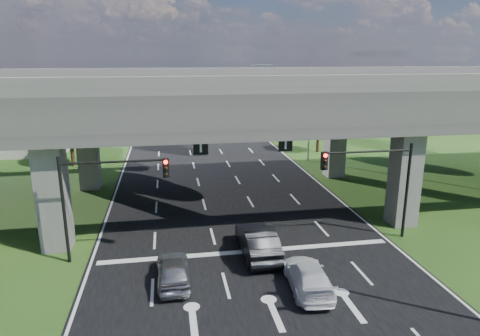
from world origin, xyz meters
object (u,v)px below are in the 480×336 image
object	(u,v)px
signal_right	(376,175)
streetlight_beyond	(270,93)
streetlight_far	(306,107)
car_silver	(173,270)
car_dark	(257,241)
car_white	(308,276)
signal_left	(104,188)

from	to	relation	value
signal_right	streetlight_beyond	bearing A→B (deg)	86.39
streetlight_far	car_silver	distance (m)	27.85
car_dark	car_white	size ratio (longest dim) A/B	1.12
signal_right	car_dark	world-z (taller)	signal_right
signal_left	streetlight_beyond	size ratio (longest dim) A/B	0.60
signal_right	car_silver	size ratio (longest dim) A/B	1.46
car_silver	car_dark	bearing A→B (deg)	-156.02
signal_left	car_white	bearing A→B (deg)	-26.41
signal_left	streetlight_far	world-z (taller)	streetlight_far
signal_left	streetlight_beyond	distance (m)	40.30
car_dark	streetlight_beyond	bearing A→B (deg)	-104.95
signal_right	streetlight_far	xyz separation A→B (m)	(2.27, 20.06, 1.66)
streetlight_far	car_dark	world-z (taller)	streetlight_far
signal_left	streetlight_beyond	world-z (taller)	streetlight_beyond
signal_right	streetlight_beyond	xyz separation A→B (m)	(2.27, 36.06, 1.66)
streetlight_beyond	car_dark	world-z (taller)	streetlight_beyond
streetlight_far	car_silver	xyz separation A→B (m)	(-14.44, -23.26, -5.12)
signal_right	car_silver	world-z (taller)	signal_right
signal_left	car_white	xyz separation A→B (m)	(9.92, -4.93, -3.49)
streetlight_beyond	signal_right	bearing A→B (deg)	-93.61
car_white	streetlight_beyond	bearing A→B (deg)	-97.00
signal_right	signal_left	distance (m)	15.65
signal_left	streetlight_beyond	bearing A→B (deg)	63.57
signal_left	car_dark	world-z (taller)	signal_left
car_dark	car_white	xyz separation A→B (m)	(1.66, -3.98, -0.18)
car_silver	signal_right	bearing A→B (deg)	-166.56
streetlight_far	car_silver	world-z (taller)	streetlight_far
car_white	streetlight_far	bearing A→B (deg)	-103.71
signal_left	car_white	distance (m)	11.61
signal_left	car_white	world-z (taller)	signal_left
signal_right	car_dark	xyz separation A→B (m)	(-7.39, -0.94, -3.31)
streetlight_beyond	car_silver	bearing A→B (deg)	-110.20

